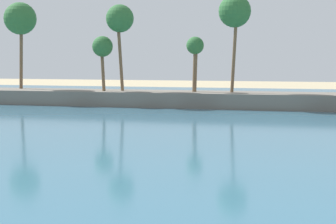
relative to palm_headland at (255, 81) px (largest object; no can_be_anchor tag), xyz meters
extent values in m
cube|color=#386B84|center=(1.07, -5.10, -3.14)|extent=(220.00, 90.16, 0.06)
cube|color=slate|center=(1.07, -0.02, -2.27)|extent=(80.43, 6.00, 1.80)
cylinder|color=brown|center=(-2.40, -0.07, 3.24)|extent=(0.86, 0.78, 9.23)
sphere|color=#2D6633|center=(-2.40, -0.07, 7.84)|extent=(3.68, 3.68, 3.68)
cylinder|color=brown|center=(-18.02, -0.91, 1.29)|extent=(0.70, 0.57, 5.33)
sphere|color=#2D6633|center=(-18.02, -0.91, 3.94)|extent=(2.47, 2.47, 2.47)
cylinder|color=brown|center=(-16.08, -0.09, 2.95)|extent=(0.79, 0.71, 8.66)
sphere|color=#2D6633|center=(-16.08, -0.09, 7.27)|extent=(3.33, 3.33, 3.33)
cylinder|color=brown|center=(-29.86, 1.07, 3.11)|extent=(0.85, 0.64, 8.97)
sphere|color=#2D6633|center=(-29.86, 1.07, 7.59)|extent=(4.11, 4.11, 4.11)
cylinder|color=brown|center=(-6.99, 0.20, 1.33)|extent=(0.61, 0.62, 5.41)
sphere|color=#2D6633|center=(-6.99, 0.20, 4.03)|extent=(2.05, 2.05, 2.05)
camera|label=1|loc=(4.53, -60.58, 2.56)|focal=56.40mm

